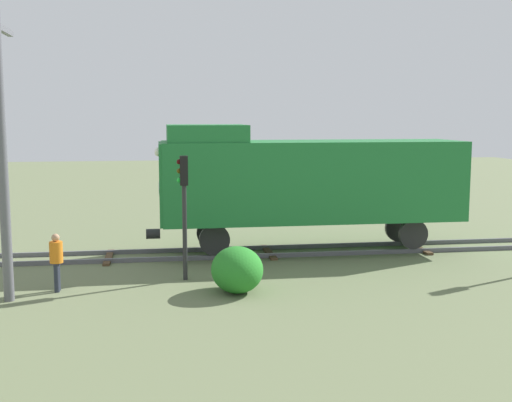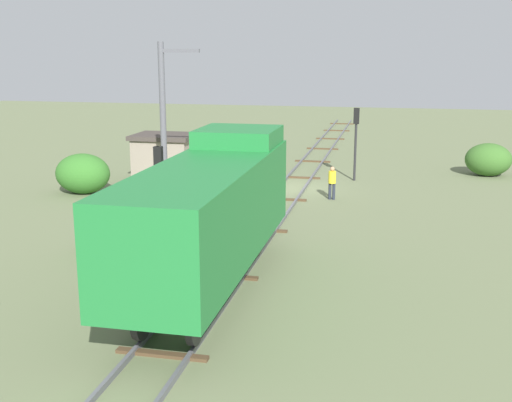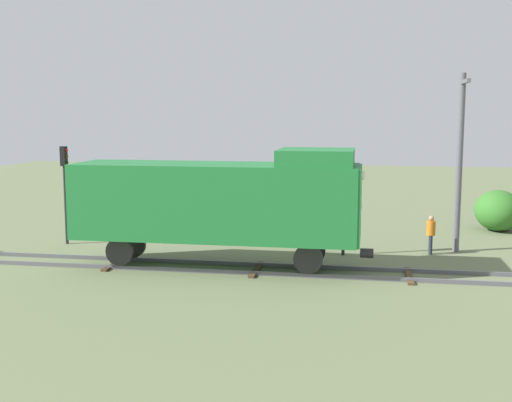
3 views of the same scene
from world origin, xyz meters
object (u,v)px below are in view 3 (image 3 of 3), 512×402
(traffic_signal_far, at_px, (65,177))
(worker_by_signal, at_px, (431,232))
(locomotive, at_px, (221,199))
(traffic_signal_mid, at_px, (344,193))
(catenary_mast, at_px, (460,158))

(traffic_signal_far, height_order, worker_by_signal, traffic_signal_far)
(locomotive, height_order, traffic_signal_mid, locomotive)
(traffic_signal_mid, bearing_deg, catenary_mast, -72.57)
(traffic_signal_far, distance_m, catenary_mast, 17.86)
(locomotive, distance_m, catenary_mast, 10.81)
(traffic_signal_mid, xyz_separation_m, catenary_mast, (1.54, -4.90, 1.45))
(locomotive, xyz_separation_m, traffic_signal_mid, (3.40, -4.62, -0.08))
(locomotive, distance_m, worker_by_signal, 9.51)
(worker_by_signal, bearing_deg, locomotive, 162.41)
(traffic_signal_mid, distance_m, worker_by_signal, 4.17)
(catenary_mast, bearing_deg, locomotive, 117.42)
(worker_by_signal, bearing_deg, catenary_mast, -12.06)
(worker_by_signal, bearing_deg, traffic_signal_far, 137.77)
(locomotive, xyz_separation_m, catenary_mast, (4.94, -9.51, 1.38))
(locomotive, xyz_separation_m, worker_by_signal, (4.20, -8.35, -1.78))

